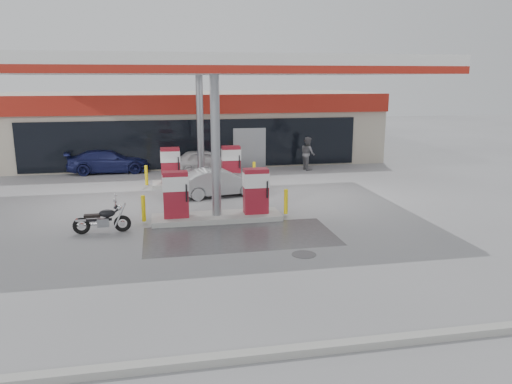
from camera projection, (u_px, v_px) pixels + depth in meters
ground at (224, 237)px, 15.63m from camera, size 90.00×90.00×0.00m
wet_patch at (240, 236)px, 15.73m from camera, size 6.00×3.00×0.00m
drain_cover at (304, 254)px, 14.10m from camera, size 0.70×0.70×0.01m
kerb at (277, 353)px, 8.92m from camera, size 28.00×0.25×0.15m
store_building at (189, 126)px, 30.42m from camera, size 22.00×8.22×4.00m
canopy at (205, 67)px, 19.23m from camera, size 16.00×10.02×5.51m
pump_island_near at (217, 200)px, 17.38m from camera, size 5.14×1.30×1.78m
pump_island_far at (201, 170)px, 23.12m from camera, size 5.14×1.30×1.78m
parked_motorcycle at (103, 220)px, 15.98m from camera, size 1.82×0.70×0.93m
sedan_white at (205, 161)px, 26.29m from camera, size 3.65×1.75×1.20m
attendant at (308, 153)px, 26.89m from camera, size 0.78×0.95×1.78m
hatchback_silver at (219, 182)px, 20.96m from camera, size 3.72×1.84×1.17m
parked_car_left at (109, 161)px, 26.12m from camera, size 4.28×1.86×1.23m
parked_car_right at (268, 150)px, 29.72m from camera, size 5.00×3.41×1.27m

